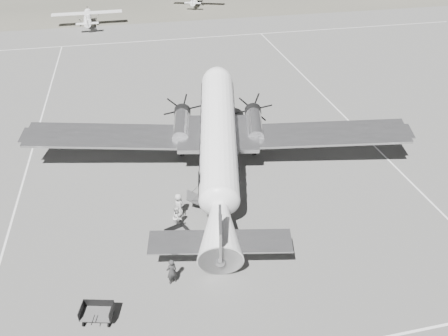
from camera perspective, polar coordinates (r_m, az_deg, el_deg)
ground at (r=33.82m, az=4.62°, el=-2.82°), size 260.00×260.00×0.00m
taxi_line_right at (r=38.63m, az=21.95°, el=-0.36°), size 0.15×80.00×0.01m
taxi_line_left at (r=42.20m, az=-23.79°, el=2.12°), size 0.15×60.00×0.01m
taxi_line_horizon at (r=69.47m, az=-5.08°, el=16.50°), size 90.00×0.15×0.01m
dc3_airliner at (r=33.43m, az=-0.74°, el=3.01°), size 35.38×27.75×6.04m
light_plane_left at (r=78.96m, az=-17.35°, el=18.13°), size 11.56×9.48×2.35m
light_plane_right at (r=89.84m, az=-3.66°, el=21.07°), size 12.25×11.05×2.11m
baggage_cart_near at (r=29.31m, az=-6.19°, el=-8.53°), size 1.74×1.49×0.83m
baggage_cart_far at (r=25.56m, az=-16.23°, el=-17.78°), size 2.03×1.65×1.00m
ground_crew at (r=26.24m, az=-6.85°, el=-13.27°), size 0.78×0.65×1.82m
ramp_agent at (r=29.88m, az=-6.09°, el=-6.38°), size 0.91×1.03×1.77m
passenger at (r=30.86m, az=-5.93°, el=-4.82°), size 0.73×0.98×1.83m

